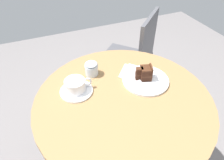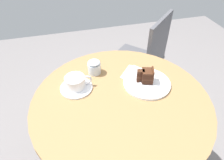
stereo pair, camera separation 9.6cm
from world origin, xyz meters
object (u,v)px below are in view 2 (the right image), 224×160
Objects in this scene: cake_plate at (147,83)px; cafe_chair at (144,58)px; sugar_pot at (94,67)px; cake_slice at (146,76)px; napkin at (137,75)px; saucer at (76,88)px; teaspoon at (72,82)px; fork at (138,78)px; coffee_cup at (76,82)px.

cafe_chair is (0.21, 0.51, -0.22)m from cake_plate.
cafe_chair reaches higher than sugar_pot.
cake_slice is 0.08m from napkin.
saucer is 0.67× the size of cake_plate.
sugar_pot is at bearing 147.20° from cake_slice.
sugar_pot is at bearing -26.58° from teaspoon.
saucer is 0.75m from cafe_chair.
saucer is 0.15m from sugar_pot.
cake_plate is at bearing -9.62° from saucer.
saucer is 0.31m from fork.
cake_slice reaches higher than napkin.
coffee_cup is at bearing 169.74° from cake_plate.
cafe_chair is (0.56, 0.45, -0.22)m from saucer.
coffee_cup is at bearing -138.80° from sugar_pot.
cafe_chair reaches higher than napkin.
cake_plate is 0.05m from fork.
coffee_cup is 0.35m from cake_plate.
teaspoon is 0.14m from sugar_pot.
sugar_pot is (-0.21, 0.08, 0.04)m from napkin.
fork is at bearing 19.17° from cafe_chair.
napkin is (0.01, 0.04, -0.01)m from fork.
sugar_pot is (-0.45, -0.35, 0.25)m from cafe_chair.
coffee_cup is 1.50× the size of cake_slice.
fork is at bearing -103.74° from napkin.
cafe_chair is (0.22, 0.50, -0.26)m from cake_slice.
cake_slice is (0.36, -0.09, 0.04)m from teaspoon.
cake_slice reaches higher than teaspoon.
teaspoon is 0.89× the size of cake_slice.
fork is (0.31, -0.02, 0.01)m from saucer.
sugar_pot reaches higher than cake_plate.
cafe_chair is at bearing 66.54° from cake_slice.
napkin is at bearing -21.12° from sugar_pot.
fork is (0.33, -0.06, 0.00)m from teaspoon.
napkin is 0.23× the size of cafe_chair.
coffee_cup is at bearing 171.01° from cake_slice.
cafe_chair is at bearing 67.18° from cake_plate.
cake_slice reaches higher than cake_plate.
napkin is at bearing 3.15° from saucer.
sugar_pot is (-0.20, 0.12, 0.02)m from fork.
sugar_pot reaches higher than coffee_cup.
teaspoon is 0.09× the size of cafe_chair.
cake_plate is 0.27× the size of cafe_chair.
teaspoon is at bearing 164.93° from cake_plate.
cafe_chair reaches higher than teaspoon.
fork is 1.92× the size of sugar_pot.
saucer is at bearing 171.66° from cake_slice.
sugar_pot is at bearing 146.13° from cake_plate.
sugar_pot reaches higher than fork.
fork is at bearing -62.85° from teaspoon.
coffee_cup is 0.32m from napkin.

